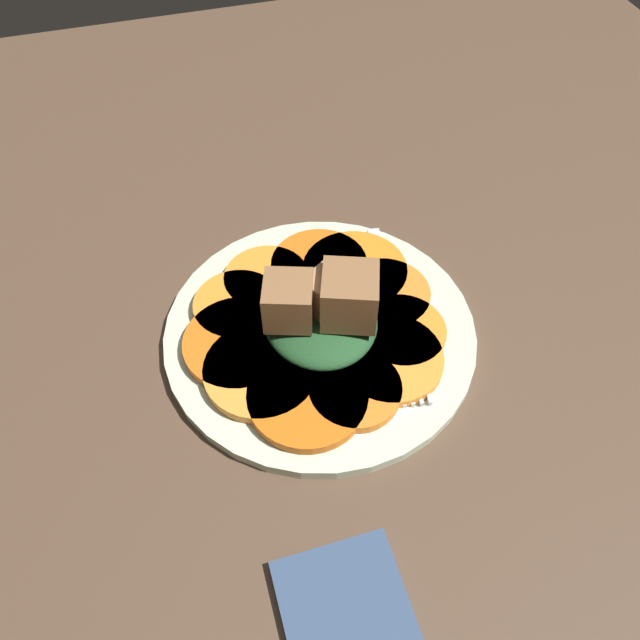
{
  "coord_description": "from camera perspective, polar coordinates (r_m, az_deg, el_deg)",
  "views": [
    {
      "loc": [
        -30.27,
        8.96,
        44.08
      ],
      "look_at": [
        0.0,
        0.0,
        4.1
      ],
      "focal_mm": 35.0,
      "sensor_mm": 36.0,
      "label": 1
    }
  ],
  "objects": [
    {
      "name": "table_slab",
      "position": [
        0.53,
        0.0,
        -2.06
      ],
      "size": [
        120.0,
        120.0,
        2.0
      ],
      "primitive_type": "cube",
      "color": "#4C3828",
      "rests_on": "ground"
    },
    {
      "name": "plate",
      "position": [
        0.52,
        0.0,
        -1.08
      ],
      "size": [
        25.89,
        25.89,
        1.05
      ],
      "color": "beige",
      "rests_on": "table_slab"
    },
    {
      "name": "carrot_slice_0",
      "position": [
        0.53,
        -7.55,
        1.34
      ],
      "size": [
        7.44,
        7.44,
        0.84
      ],
      "primitive_type": "cylinder",
      "color": "orange",
      "rests_on": "plate"
    },
    {
      "name": "carrot_slice_1",
      "position": [
        0.51,
        -7.35,
        -2.08
      ],
      "size": [
        9.16,
        9.16,
        0.84
      ],
      "primitive_type": "cylinder",
      "color": "orange",
      "rests_on": "plate"
    },
    {
      "name": "carrot_slice_2",
      "position": [
        0.49,
        -5.39,
        -4.58
      ],
      "size": [
        9.1,
        9.1,
        0.84
      ],
      "primitive_type": "cylinder",
      "color": "orange",
      "rests_on": "plate"
    },
    {
      "name": "carrot_slice_3",
      "position": [
        0.47,
        -1.15,
        -6.97
      ],
      "size": [
        9.26,
        9.26,
        0.84
      ],
      "primitive_type": "cylinder",
      "color": "#D45F12",
      "rests_on": "plate"
    },
    {
      "name": "carrot_slice_4",
      "position": [
        0.48,
        3.22,
        -6.34
      ],
      "size": [
        7.18,
        7.18,
        0.84
      ],
      "primitive_type": "cylinder",
      "color": "orange",
      "rests_on": "plate"
    },
    {
      "name": "carrot_slice_5",
      "position": [
        0.5,
        6.35,
        -3.52
      ],
      "size": [
        8.6,
        8.6,
        0.84
      ],
      "primitive_type": "cylinder",
      "color": "orange",
      "rests_on": "plate"
    },
    {
      "name": "carrot_slice_6",
      "position": [
        0.51,
        7.43,
        -1.05
      ],
      "size": [
        7.34,
        7.34,
        0.84
      ],
      "primitive_type": "cylinder",
      "color": "orange",
      "rests_on": "plate"
    },
    {
      "name": "carrot_slice_7",
      "position": [
        0.54,
        5.92,
        2.32
      ],
      "size": [
        7.85,
        7.85,
        0.84
      ],
      "primitive_type": "cylinder",
      "color": "orange",
      "rests_on": "plate"
    },
    {
      "name": "carrot_slice_8",
      "position": [
        0.55,
        3.19,
        4.51
      ],
      "size": [
        9.28,
        9.28,
        0.84
      ],
      "primitive_type": "cylinder",
      "color": "orange",
      "rests_on": "plate"
    },
    {
      "name": "carrot_slice_9",
      "position": [
        0.56,
        -0.08,
        4.98
      ],
      "size": [
        8.59,
        8.59,
        0.84
      ],
      "primitive_type": "cylinder",
      "color": "orange",
      "rests_on": "plate"
    },
    {
      "name": "carrot_slice_10",
      "position": [
        0.55,
        -4.91,
        3.75
      ],
      "size": [
        7.44,
        7.44,
        0.84
      ],
      "primitive_type": "cylinder",
      "color": "orange",
      "rests_on": "plate"
    },
    {
      "name": "center_pile",
      "position": [
        0.5,
        0.21,
        0.99
      ],
      "size": [
        10.31,
        9.73,
        6.67
      ],
      "color": "#1E4723",
      "rests_on": "plate"
    },
    {
      "name": "fork",
      "position": [
        0.53,
        6.78,
        0.7
      ],
      "size": [
        19.16,
        4.81,
        0.4
      ],
      "rotation": [
        0.0,
        0.0,
        -0.16
      ],
      "color": "silver",
      "rests_on": "plate"
    }
  ]
}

